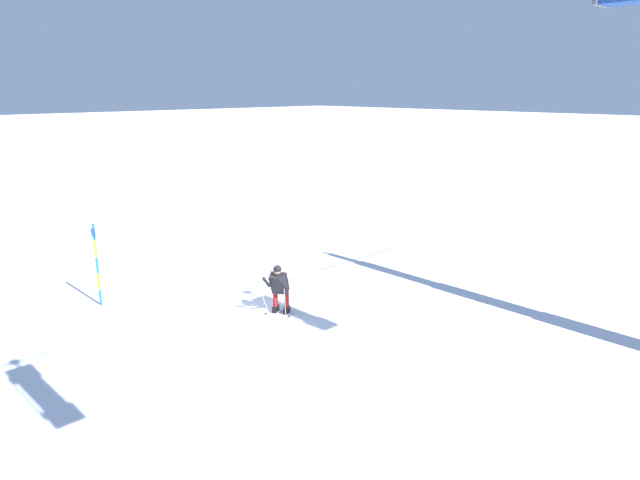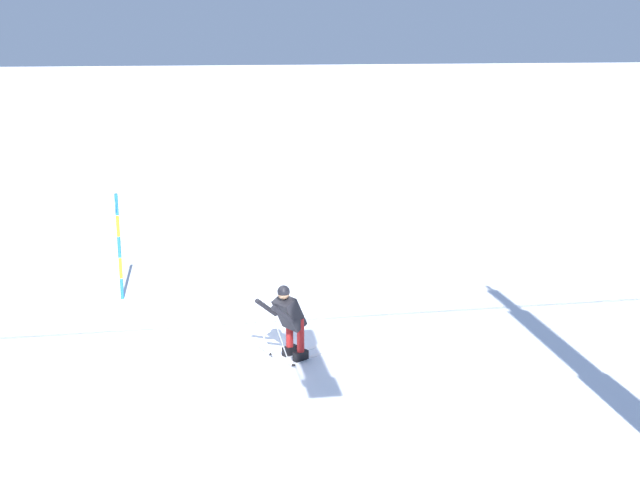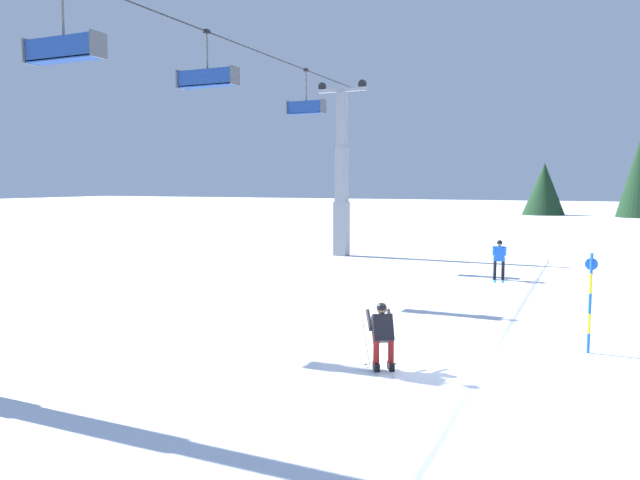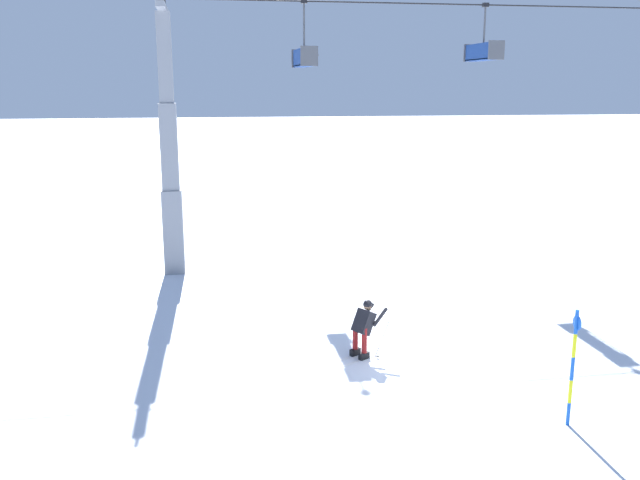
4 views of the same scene
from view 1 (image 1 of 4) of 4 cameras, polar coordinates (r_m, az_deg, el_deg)
ground_plane at (r=15.40m, az=-8.60°, el=-7.59°), size 260.00×260.00×0.00m
skier_carving_main at (r=15.18m, az=-4.08°, el=-4.61°), size 1.57×1.22×1.51m
trail_marker_pole at (r=16.77m, az=-21.26°, el=-2.06°), size 0.07×0.28×2.33m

